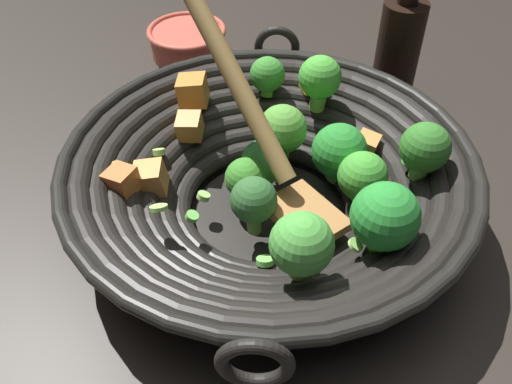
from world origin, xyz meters
The scene contains 4 objects.
ground_plane centered at (0.00, 0.00, 0.00)m, with size 4.00×4.00×0.00m, color #28231E.
wok centered at (0.00, 0.00, 0.05)m, with size 0.39×0.40×0.23m.
soy_sauce_bottle centered at (0.23, 0.13, 0.07)m, with size 0.05×0.05×0.18m.
prep_bowl centered at (0.02, 0.34, 0.02)m, with size 0.11×0.11×0.04m.
Camera 1 is at (-0.16, -0.36, 0.41)m, focal length 39.24 mm.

